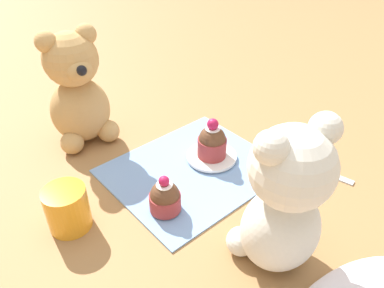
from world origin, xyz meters
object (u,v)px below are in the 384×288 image
(cupcake_near_cream_bear, at_px, (165,198))
(saucer_plate, at_px, (211,156))
(juice_glass, at_px, (67,208))
(teddy_bear_tan, at_px, (77,91))
(teddy_bear_cream, at_px, (284,200))
(teaspoon, at_px, (317,169))
(cupcake_near_tan_bear, at_px, (211,142))

(cupcake_near_cream_bear, xyz_separation_m, saucer_plate, (-0.14, -0.05, -0.02))
(juice_glass, bearing_deg, teddy_bear_tan, -123.54)
(teddy_bear_cream, relative_size, teddy_bear_tan, 0.98)
(teddy_bear_cream, bearing_deg, teddy_bear_tan, -69.65)
(saucer_plate, bearing_deg, juice_glass, -4.42)
(saucer_plate, distance_m, juice_glass, 0.26)
(teddy_bear_cream, xyz_separation_m, cupcake_near_cream_bear, (0.06, -0.16, -0.08))
(teddy_bear_tan, relative_size, cupcake_near_cream_bear, 3.47)
(cupcake_near_cream_bear, relative_size, juice_glass, 0.94)
(teddy_bear_cream, relative_size, teaspoon, 1.70)
(cupcake_near_tan_bear, xyz_separation_m, juice_glass, (0.26, -0.02, -0.01))
(teddy_bear_cream, distance_m, saucer_plate, 0.24)
(cupcake_near_tan_bear, xyz_separation_m, teaspoon, (-0.12, 0.14, -0.04))
(teddy_bear_cream, relative_size, cupcake_near_cream_bear, 3.42)
(cupcake_near_cream_bear, relative_size, saucer_plate, 0.70)
(teddy_bear_tan, bearing_deg, cupcake_near_tan_bear, -49.12)
(cupcake_near_cream_bear, bearing_deg, teddy_bear_tan, -90.85)
(teddy_bear_cream, distance_m, juice_glass, 0.29)
(cupcake_near_tan_bear, height_order, juice_glass, cupcake_near_tan_bear)
(teaspoon, bearing_deg, teddy_bear_cream, 95.39)
(teddy_bear_tan, height_order, cupcake_near_cream_bear, teddy_bear_tan)
(cupcake_near_cream_bear, relative_size, teaspoon, 0.50)
(juice_glass, bearing_deg, cupcake_near_tan_bear, 175.58)
(teddy_bear_cream, bearing_deg, saucer_plate, -98.58)
(teddy_bear_cream, bearing_deg, juice_glass, -39.21)
(cupcake_near_tan_bear, relative_size, juice_glass, 1.13)
(cupcake_near_cream_bear, bearing_deg, teddy_bear_cream, 109.39)
(cupcake_near_tan_bear, height_order, teaspoon, cupcake_near_tan_bear)
(teddy_bear_cream, distance_m, teddy_bear_tan, 0.41)
(cupcake_near_tan_bear, bearing_deg, juice_glass, -4.42)
(teddy_bear_tan, distance_m, saucer_plate, 0.26)
(juice_glass, distance_m, teaspoon, 0.41)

